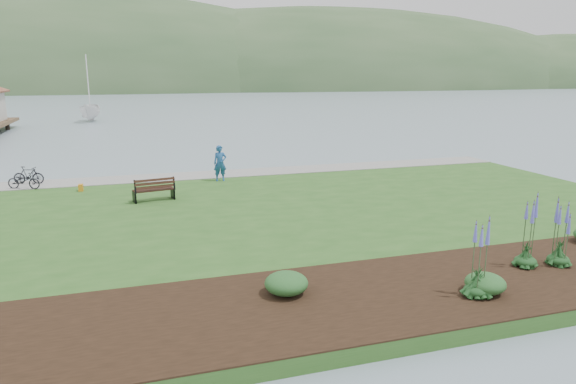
{
  "coord_description": "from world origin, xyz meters",
  "views": [
    {
      "loc": [
        -4.43,
        -20.47,
        5.75
      ],
      "look_at": [
        1.33,
        -2.05,
        1.3
      ],
      "focal_mm": 32.0,
      "sensor_mm": 36.0,
      "label": 1
    }
  ],
  "objects_px": {
    "person": "(220,160)",
    "bicycle_a": "(24,181)",
    "park_bench": "(154,189)",
    "sailboat": "(91,122)"
  },
  "relations": [
    {
      "from": "park_bench",
      "to": "sailboat",
      "type": "relative_size",
      "value": 0.07
    },
    {
      "from": "bicycle_a",
      "to": "park_bench",
      "type": "bearing_deg",
      "value": -105.12
    },
    {
      "from": "person",
      "to": "bicycle_a",
      "type": "bearing_deg",
      "value": 175.84
    },
    {
      "from": "park_bench",
      "to": "sailboat",
      "type": "xyz_separation_m",
      "value": [
        -5.14,
        45.77,
        -0.93
      ]
    },
    {
      "from": "person",
      "to": "sailboat",
      "type": "relative_size",
      "value": 0.08
    },
    {
      "from": "person",
      "to": "bicycle_a",
      "type": "xyz_separation_m",
      "value": [
        -9.26,
        0.85,
        -0.66
      ]
    },
    {
      "from": "sailboat",
      "to": "park_bench",
      "type": "bearing_deg",
      "value": -78.73
    },
    {
      "from": "person",
      "to": "sailboat",
      "type": "distance_m",
      "value": 43.25
    },
    {
      "from": "person",
      "to": "sailboat",
      "type": "bearing_deg",
      "value": 102.55
    },
    {
      "from": "person",
      "to": "park_bench",
      "type": "bearing_deg",
      "value": -134.39
    }
  ]
}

